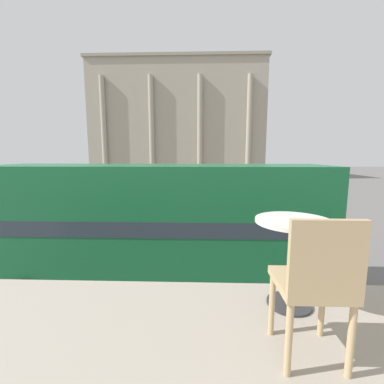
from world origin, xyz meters
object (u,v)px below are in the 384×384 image
(car_silver, at_px, (200,205))
(pedestrian_yellow, at_px, (191,192))
(pedestrian_grey, at_px, (164,180))
(pedestrian_black, at_px, (150,183))
(traffic_light_near, at_px, (96,198))
(cafe_dining_table, at_px, (292,243))
(car_navy, at_px, (146,190))
(cafe_chair_0, at_px, (315,281))
(pedestrian_olive, at_px, (284,197))
(plaza_building_left, at_px, (178,122))
(traffic_light_far, at_px, (186,177))
(double_decker_bus, at_px, (160,223))
(traffic_light_mid, at_px, (175,183))

(car_silver, xyz_separation_m, pedestrian_yellow, (-0.85, 5.44, 0.27))
(pedestrian_grey, bearing_deg, pedestrian_black, 67.97)
(traffic_light_near, bearing_deg, cafe_dining_table, -60.36)
(pedestrian_black, bearing_deg, pedestrian_grey, -85.96)
(car_navy, bearing_deg, pedestrian_black, 125.20)
(cafe_chair_0, distance_m, pedestrian_grey, 34.21)
(cafe_dining_table, distance_m, pedestrian_black, 31.26)
(cafe_chair_0, xyz_separation_m, pedestrian_olive, (6.24, 19.60, -2.72))
(cafe_chair_0, xyz_separation_m, plaza_building_left, (-5.08, 50.03, 7.15))
(traffic_light_far, xyz_separation_m, pedestrian_grey, (-3.48, 7.60, -1.12))
(car_silver, bearing_deg, cafe_chair_0, 87.82)
(cafe_dining_table, relative_size, plaza_building_left, 0.02)
(pedestrian_yellow, distance_m, pedestrian_olive, 8.53)
(pedestrian_yellow, bearing_deg, pedestrian_black, 86.40)
(car_navy, distance_m, pedestrian_black, 5.02)
(car_silver, distance_m, pedestrian_olive, 7.22)
(cafe_dining_table, height_order, pedestrian_olive, cafe_dining_table)
(car_navy, xyz_separation_m, pedestrian_olive, (12.80, -6.32, 0.31))
(traffic_light_near, bearing_deg, car_silver, 52.12)
(pedestrian_grey, bearing_deg, traffic_light_near, 94.28)
(cafe_dining_table, bearing_deg, pedestrian_yellow, 94.15)
(cafe_dining_table, bearing_deg, pedestrian_black, 103.31)
(traffic_light_far, relative_size, pedestrian_yellow, 1.95)
(pedestrian_yellow, bearing_deg, plaza_building_left, 58.56)
(double_decker_bus, xyz_separation_m, cafe_dining_table, (2.03, -5.88, 1.45))
(plaza_building_left, relative_size, pedestrian_black, 18.89)
(traffic_light_far, xyz_separation_m, car_navy, (-4.32, -0.11, -1.46))
(traffic_light_mid, relative_size, pedestrian_grey, 1.89)
(double_decker_bus, xyz_separation_m, traffic_light_mid, (-0.77, 12.91, -0.08))
(cafe_dining_table, relative_size, traffic_light_mid, 0.22)
(traffic_light_near, bearing_deg, plaza_building_left, 88.87)
(cafe_dining_table, distance_m, car_navy, 26.35)
(car_silver, bearing_deg, car_navy, -59.18)
(double_decker_bus, height_order, pedestrian_olive, double_decker_bus)
(pedestrian_grey, height_order, pedestrian_yellow, pedestrian_grey)
(double_decker_bus, relative_size, traffic_light_mid, 3.02)
(car_navy, bearing_deg, pedestrian_yellow, -0.38)
(traffic_light_near, xyz_separation_m, traffic_light_far, (3.61, 15.00, -0.15))
(traffic_light_far, distance_m, car_silver, 8.65)
(double_decker_bus, distance_m, car_silver, 11.34)
(car_navy, bearing_deg, double_decker_bus, -47.52)
(plaza_building_left, relative_size, traffic_light_mid, 9.62)
(cafe_chair_0, relative_size, traffic_light_near, 0.26)
(pedestrian_yellow, relative_size, pedestrian_olive, 0.96)
(car_silver, distance_m, pedestrian_black, 14.72)
(pedestrian_grey, bearing_deg, car_navy, 88.39)
(double_decker_bus, relative_size, pedestrian_olive, 5.82)
(pedestrian_grey, relative_size, pedestrian_olive, 1.02)
(plaza_building_left, distance_m, pedestrian_yellow, 28.93)
(pedestrian_olive, bearing_deg, car_navy, -147.89)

